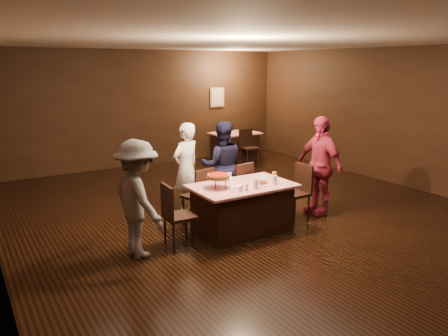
{
  "coord_description": "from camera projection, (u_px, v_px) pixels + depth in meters",
  "views": [
    {
      "loc": [
        -4.29,
        -5.87,
        2.61
      ],
      "look_at": [
        -0.71,
        -0.09,
        1.0
      ],
      "focal_mm": 35.0,
      "sensor_mm": 36.0,
      "label": 1
    }
  ],
  "objects": [
    {
      "name": "main_table",
      "position": [
        242.0,
        208.0,
        6.95
      ],
      "size": [
        1.6,
        1.0,
        0.77
      ],
      "primitive_type": "cube",
      "color": "#AD0B1D",
      "rests_on": "ground"
    },
    {
      "name": "back_table",
      "position": [
        235.0,
        146.0,
        12.22
      ],
      "size": [
        1.3,
        0.9,
        0.77
      ],
      "primitive_type": "cube",
      "color": "#B20B0C",
      "rests_on": "ground"
    },
    {
      "name": "chair_end_right",
      "position": [
        295.0,
        192.0,
        7.5
      ],
      "size": [
        0.43,
        0.43,
        0.95
      ],
      "primitive_type": "cube",
      "rotation": [
        0.0,
        0.0,
        -1.54
      ],
      "color": "black",
      "rests_on": "ground"
    },
    {
      "name": "glass_back",
      "position": [
        229.0,
        177.0,
        7.07
      ],
      "size": [
        0.08,
        0.08,
        0.14
      ],
      "primitive_type": "cylinder",
      "color": "silver",
      "rests_on": "main_table"
    },
    {
      "name": "napkin_left",
      "position": [
        236.0,
        187.0,
        6.75
      ],
      "size": [
        0.21,
        0.21,
        0.01
      ],
      "primitive_type": "cube",
      "rotation": [
        0.0,
        0.0,
        -0.35
      ],
      "color": "white",
      "rests_on": "main_table"
    },
    {
      "name": "condiments",
      "position": [
        243.0,
        188.0,
        6.53
      ],
      "size": [
        0.17,
        0.1,
        0.09
      ],
      "color": "silver",
      "rests_on": "main_table"
    },
    {
      "name": "diner_navy_hoodie",
      "position": [
        222.0,
        166.0,
        7.98
      ],
      "size": [
        0.98,
        0.89,
        1.63
      ],
      "primitive_type": "imported",
      "rotation": [
        0.0,
        0.0,
        2.71
      ],
      "color": "black",
      "rests_on": "ground"
    },
    {
      "name": "chair_back_near",
      "position": [
        249.0,
        147.0,
        11.62
      ],
      "size": [
        0.43,
        0.43,
        0.95
      ],
      "primitive_type": "cube",
      "rotation": [
        0.0,
        0.0,
        -0.03
      ],
      "color": "black",
      "rests_on": "ground"
    },
    {
      "name": "room",
      "position": [
        258.0,
        94.0,
        7.17
      ],
      "size": [
        10.0,
        10.04,
        3.02
      ],
      "color": "black",
      "rests_on": "ground"
    },
    {
      "name": "pizza_stand",
      "position": [
        219.0,
        176.0,
        6.66
      ],
      "size": [
        0.38,
        0.38,
        0.22
      ],
      "color": "black",
      "rests_on": "main_table"
    },
    {
      "name": "glass_front_left",
      "position": [
        256.0,
        184.0,
        6.63
      ],
      "size": [
        0.08,
        0.08,
        0.14
      ],
      "primitive_type": "cylinder",
      "color": "silver",
      "rests_on": "main_table"
    },
    {
      "name": "chair_back_far",
      "position": [
        224.0,
        140.0,
        12.7
      ],
      "size": [
        0.44,
        0.44,
        0.95
      ],
      "primitive_type": "cube",
      "rotation": [
        0.0,
        0.0,
        3.19
      ],
      "color": "black",
      "rests_on": "ground"
    },
    {
      "name": "chair_end_left",
      "position": [
        180.0,
        215.0,
        6.37
      ],
      "size": [
        0.45,
        0.45,
        0.95
      ],
      "primitive_type": "cube",
      "rotation": [
        0.0,
        0.0,
        1.51
      ],
      "color": "black",
      "rests_on": "ground"
    },
    {
      "name": "diner_red_shirt",
      "position": [
        319.0,
        165.0,
        7.71
      ],
      "size": [
        0.43,
        1.03,
        1.75
      ],
      "primitive_type": "imported",
      "rotation": [
        0.0,
        0.0,
        -1.57
      ],
      "color": "#AE2A49",
      "rests_on": "ground"
    },
    {
      "name": "glass_amber",
      "position": [
        274.0,
        176.0,
        7.12
      ],
      "size": [
        0.08,
        0.08,
        0.14
      ],
      "primitive_type": "cylinder",
      "color": "#BF7F26",
      "rests_on": "main_table"
    },
    {
      "name": "plate_empty",
      "position": [
        264.0,
        178.0,
        7.27
      ],
      "size": [
        0.25,
        0.25,
        0.01
      ],
      "primitive_type": "cylinder",
      "color": "white",
      "rests_on": "main_table"
    },
    {
      "name": "chair_far_right",
      "position": [
        237.0,
        188.0,
        7.76
      ],
      "size": [
        0.48,
        0.48,
        0.95
      ],
      "primitive_type": "cube",
      "rotation": [
        0.0,
        0.0,
        3.31
      ],
      "color": "black",
      "rests_on": "ground"
    },
    {
      "name": "plate_with_slice",
      "position": [
        262.0,
        184.0,
        6.84
      ],
      "size": [
        0.25,
        0.25,
        0.06
      ],
      "color": "white",
      "rests_on": "main_table"
    },
    {
      "name": "glass_front_right",
      "position": [
        275.0,
        180.0,
        6.87
      ],
      "size": [
        0.08,
        0.08,
        0.14
      ],
      "primitive_type": "cylinder",
      "color": "silver",
      "rests_on": "main_table"
    },
    {
      "name": "diner_grey_knit",
      "position": [
        138.0,
        199.0,
        5.98
      ],
      "size": [
        0.74,
        1.13,
        1.64
      ],
      "primitive_type": "imported",
      "rotation": [
        0.0,
        0.0,
        1.69
      ],
      "color": "slate",
      "rests_on": "ground"
    },
    {
      "name": "diner_white_jacket",
      "position": [
        186.0,
        169.0,
        7.74
      ],
      "size": [
        0.69,
        0.56,
        1.63
      ],
      "primitive_type": "imported",
      "rotation": [
        0.0,
        0.0,
        3.47
      ],
      "color": "white",
      "rests_on": "ground"
    },
    {
      "name": "napkin_center",
      "position": [
        258.0,
        182.0,
        7.02
      ],
      "size": [
        0.19,
        0.19,
        0.01
      ],
      "primitive_type": "cube",
      "rotation": [
        0.0,
        0.0,
        0.21
      ],
      "color": "white",
      "rests_on": "main_table"
    },
    {
      "name": "chair_far_left",
      "position": [
        197.0,
        195.0,
        7.35
      ],
      "size": [
        0.51,
        0.51,
        0.95
      ],
      "primitive_type": "cube",
      "rotation": [
        0.0,
        0.0,
        3.39
      ],
      "color": "black",
      "rests_on": "ground"
    }
  ]
}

